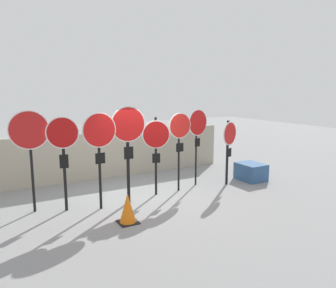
# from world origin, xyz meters

# --- Properties ---
(ground_plane) EXTENTS (40.00, 40.00, 0.00)m
(ground_plane) POSITION_xyz_m (0.00, 0.00, 0.00)
(ground_plane) COLOR gray
(fence_back) EXTENTS (8.72, 0.12, 1.57)m
(fence_back) POSITION_xyz_m (0.00, 2.51, 0.79)
(fence_back) COLOR #A89E89
(fence_back) RESTS_ON ground
(stop_sign_0) EXTENTS (0.94, 0.20, 2.53)m
(stop_sign_0) POSITION_xyz_m (-2.79, 0.30, 1.88)
(stop_sign_0) COLOR black
(stop_sign_0) RESTS_ON ground
(stop_sign_1) EXTENTS (0.77, 0.21, 2.37)m
(stop_sign_1) POSITION_xyz_m (-2.09, -0.00, 1.70)
(stop_sign_1) COLOR black
(stop_sign_1) RESTS_ON ground
(stop_sign_2) EXTENTS (0.87, 0.15, 2.46)m
(stop_sign_2) POSITION_xyz_m (-1.28, -0.31, 1.80)
(stop_sign_2) COLOR black
(stop_sign_2) RESTS_ON ground
(stop_sign_3) EXTENTS (0.92, 0.17, 2.59)m
(stop_sign_3) POSITION_xyz_m (-0.50, -0.27, 1.82)
(stop_sign_3) COLOR black
(stop_sign_3) RESTS_ON ground
(stop_sign_4) EXTENTS (0.77, 0.25, 2.24)m
(stop_sign_4) POSITION_xyz_m (0.45, 0.00, 1.57)
(stop_sign_4) COLOR black
(stop_sign_4) RESTS_ON ground
(stop_sign_5) EXTENTS (0.75, 0.13, 2.34)m
(stop_sign_5) POSITION_xyz_m (1.22, -0.01, 1.75)
(stop_sign_5) COLOR black
(stop_sign_5) RESTS_ON ground
(stop_sign_6) EXTENTS (0.80, 0.23, 2.40)m
(stop_sign_6) POSITION_xyz_m (2.03, 0.25, 1.81)
(stop_sign_6) COLOR black
(stop_sign_6) RESTS_ON ground
(stop_sign_7) EXTENTS (0.70, 0.28, 2.05)m
(stop_sign_7) POSITION_xyz_m (2.91, -0.20, 1.41)
(stop_sign_7) COLOR black
(stop_sign_7) RESTS_ON ground
(traffic_cone_0) EXTENTS (0.45, 0.45, 0.69)m
(traffic_cone_0) POSITION_xyz_m (-1.03, -1.43, 0.34)
(traffic_cone_0) COLOR black
(traffic_cone_0) RESTS_ON ground
(storage_crate) EXTENTS (0.74, 0.90, 0.56)m
(storage_crate) POSITION_xyz_m (3.94, -0.15, 0.28)
(storage_crate) COLOR #335684
(storage_crate) RESTS_ON ground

